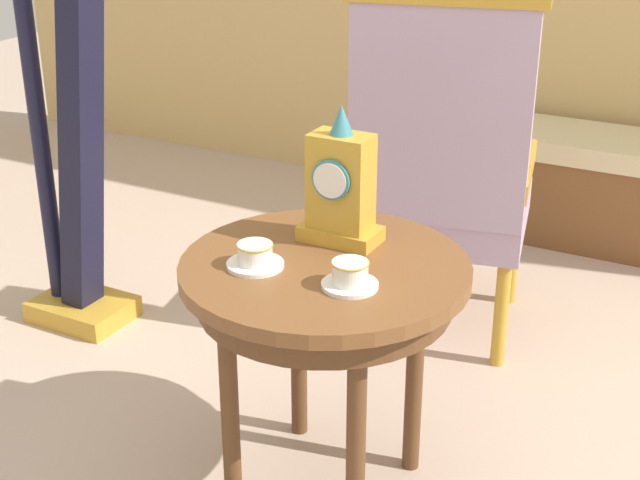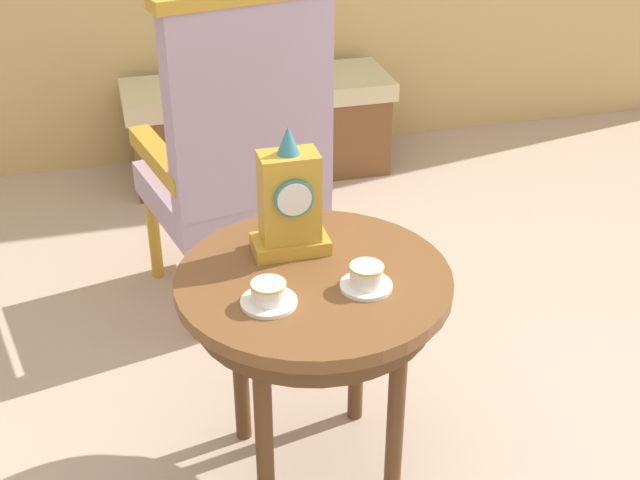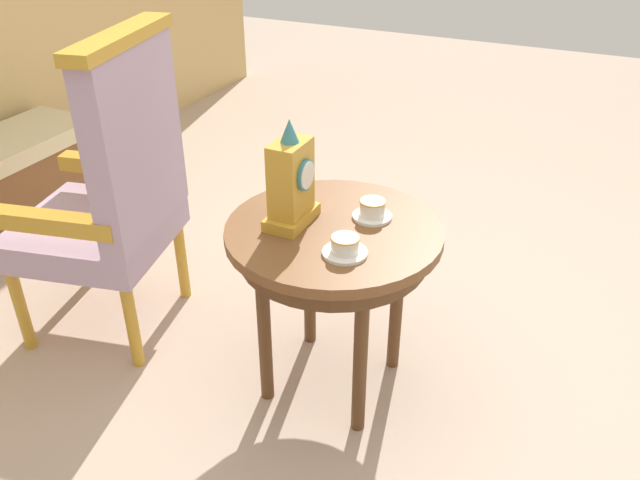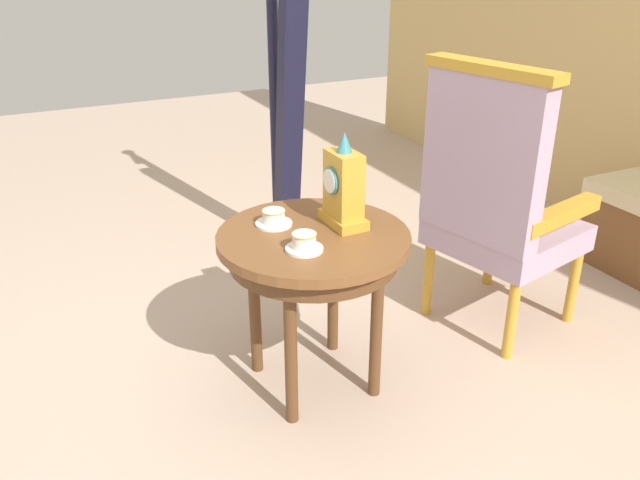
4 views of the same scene
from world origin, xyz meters
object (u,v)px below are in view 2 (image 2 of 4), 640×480
object	(u,v)px
teacup_left	(269,295)
window_bench	(259,127)
mantel_clock	(290,203)
side_table	(314,302)
armchair	(239,151)
teacup_right	(366,278)

from	to	relation	value
teacup_left	window_bench	xyz separation A→B (m)	(0.36, 1.99, -0.42)
teacup_left	mantel_clock	distance (m)	0.27
mantel_clock	window_bench	xyz separation A→B (m)	(0.26, 1.77, -0.53)
side_table	armchair	bearing A→B (deg)	92.44
teacup_left	teacup_right	world-z (taller)	teacup_right
side_table	mantel_clock	world-z (taller)	mantel_clock
side_table	teacup_right	bearing A→B (deg)	-38.63
side_table	mantel_clock	size ratio (longest dim) A/B	2.00
mantel_clock	window_bench	bearing A→B (deg)	81.70
teacup_right	mantel_clock	size ratio (longest dim) A/B	0.37
teacup_left	teacup_right	distance (m)	0.24
teacup_right	armchair	world-z (taller)	armchair
mantel_clock	teacup_left	bearing A→B (deg)	-114.77
teacup_left	window_bench	bearing A→B (deg)	79.73
mantel_clock	armchair	bearing A→B (deg)	90.69
mantel_clock	window_bench	size ratio (longest dim) A/B	0.28
teacup_left	teacup_right	bearing A→B (deg)	2.03
side_table	window_bench	size ratio (longest dim) A/B	0.57
side_table	teacup_right	size ratio (longest dim) A/B	5.39
teacup_right	mantel_clock	bearing A→B (deg)	121.86
teacup_right	mantel_clock	world-z (taller)	mantel_clock
teacup_right	mantel_clock	xyz separation A→B (m)	(-0.13, 0.21, 0.11)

